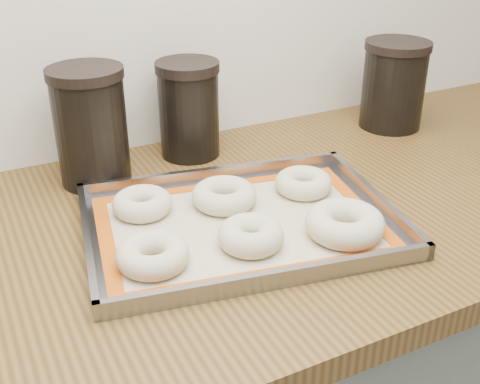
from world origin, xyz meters
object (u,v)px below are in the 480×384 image
bagel_front_mid (251,235)px  canister_mid (189,109)px  bagel_front_left (153,255)px  bagel_back_mid (224,195)px  baking_tray (240,223)px  bagel_back_left (142,204)px  bagel_back_right (303,183)px  canister_left (91,126)px  canister_right (394,85)px  bagel_front_right (345,224)px

bagel_front_mid → canister_mid: canister_mid is taller
bagel_front_left → bagel_back_mid: bearing=34.9°
baking_tray → bagel_back_left: (-0.12, 0.10, 0.01)m
baking_tray → bagel_back_right: 0.15m
canister_left → bagel_back_left: bearing=-78.6°
bagel_front_left → canister_right: size_ratio=0.55×
bagel_back_left → canister_mid: size_ratio=0.52×
baking_tray → canister_mid: 0.30m
bagel_front_right → bagel_back_left: 0.31m
bagel_front_right → canister_right: 0.49m
bagel_front_left → bagel_front_right: size_ratio=0.86×
bagel_front_right → canister_right: canister_right is taller
bagel_front_mid → canister_right: canister_right is taller
canister_left → canister_right: size_ratio=1.11×
bagel_front_mid → bagel_front_right: (0.14, -0.04, 0.00)m
bagel_front_mid → bagel_back_left: (-0.11, 0.16, -0.00)m
bagel_back_left → baking_tray: bearing=-39.8°
baking_tray → bagel_back_mid: bagel_back_mid is taller
canister_mid → bagel_front_mid: bearing=-98.6°
baking_tray → bagel_front_mid: 0.07m
bagel_back_left → canister_mid: 0.25m
bagel_front_left → bagel_back_mid: (0.16, 0.11, 0.00)m
bagel_front_left → bagel_front_mid: bagel_front_mid is taller
bagel_front_mid → bagel_back_left: bagel_front_mid is taller
bagel_back_mid → bagel_back_right: size_ratio=1.10×
bagel_back_right → canister_right: size_ratio=0.52×
canister_mid → canister_right: (0.44, -0.05, 0.00)m
baking_tray → bagel_back_right: bearing=18.6°
baking_tray → bagel_front_mid: bagel_front_mid is taller
bagel_back_left → canister_right: bearing=12.6°
baking_tray → bagel_back_right: size_ratio=5.42×
bagel_back_left → canister_left: size_ratio=0.46×
canister_left → canister_right: 0.63m
baking_tray → bagel_front_left: 0.16m
bagel_front_mid → bagel_back_mid: (0.02, 0.13, -0.00)m
canister_mid → bagel_front_right: bearing=-77.7°
bagel_front_right → bagel_back_mid: bearing=125.8°
baking_tray → bagel_front_right: size_ratio=4.40×
bagel_back_mid → canister_left: (-0.16, 0.19, 0.08)m
canister_right → bagel_front_left: bearing=-156.2°
bagel_front_mid → bagel_front_right: 0.14m
bagel_front_left → bagel_front_mid: 0.14m
bagel_front_right → bagel_back_mid: 0.20m
bagel_back_left → bagel_back_right: size_ratio=0.99×
bagel_back_right → canister_left: (-0.29, 0.21, 0.08)m
bagel_front_left → bagel_front_right: bearing=-10.6°
bagel_front_mid → baking_tray: bearing=77.2°
baking_tray → canister_right: size_ratio=2.83×
bagel_front_left → canister_left: 0.31m
bagel_front_right → canister_left: size_ratio=0.58×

